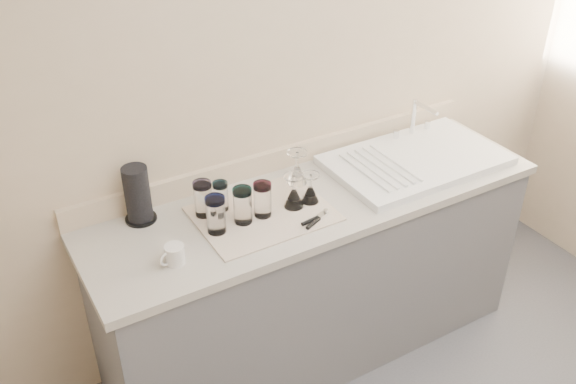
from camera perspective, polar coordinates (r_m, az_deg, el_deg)
counter_unit at (r=3.05m, az=2.35°, el=-7.39°), size 2.06×0.62×0.90m
sink_unit at (r=3.07m, az=11.26°, el=2.87°), size 0.82×0.50×0.22m
dish_towel at (r=2.66m, az=-2.23°, el=-1.94°), size 0.55×0.42×0.01m
tumbler_teal at (r=2.62m, az=-7.56°, el=-0.57°), size 0.08×0.08×0.15m
tumbler_cyan at (r=2.66m, az=-6.00°, el=-0.35°), size 0.06×0.06×0.13m
tumbler_magenta at (r=2.52m, az=-6.43°, el=-1.99°), size 0.08×0.08×0.16m
tumbler_blue at (r=2.57m, az=-4.05°, el=-1.18°), size 0.08×0.08×0.16m
tumbler_lavender at (r=2.60m, az=-2.28°, el=-0.66°), size 0.08×0.08×0.15m
goblet_back_right at (r=2.83m, az=0.81°, el=1.76°), size 0.09×0.09×0.16m
goblet_front_left at (r=2.67m, az=0.52°, el=-0.35°), size 0.08×0.08×0.15m
goblet_front_right at (r=2.70m, az=1.99°, el=-0.02°), size 0.07×0.07×0.13m
can_opener at (r=2.60m, az=2.50°, el=-2.45°), size 0.13×0.07×0.02m
white_mug at (r=2.42m, az=-10.07°, el=-5.52°), size 0.11×0.09×0.08m
paper_towel_roll at (r=2.63m, az=-13.22°, el=-0.26°), size 0.13×0.13×0.24m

